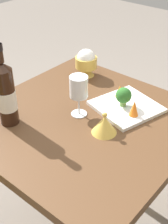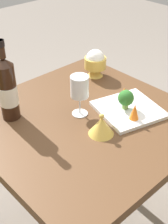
# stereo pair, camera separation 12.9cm
# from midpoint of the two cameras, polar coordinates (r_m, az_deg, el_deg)

# --- Properties ---
(dining_table) EXTENTS (0.86, 0.86, 0.76)m
(dining_table) POSITION_cam_midpoint_polar(r_m,az_deg,el_deg) (1.36, -2.71, -4.40)
(dining_table) COLOR brown
(dining_table) RESTS_ON ground_plane
(wine_bottle) EXTENTS (0.08, 0.08, 0.34)m
(wine_bottle) POSITION_cam_midpoint_polar(r_m,az_deg,el_deg) (1.26, -16.95, 3.09)
(wine_bottle) COLOR black
(wine_bottle) RESTS_ON dining_table
(wine_glass) EXTENTS (0.08, 0.08, 0.18)m
(wine_glass) POSITION_cam_midpoint_polar(r_m,az_deg,el_deg) (1.26, -3.90, 4.33)
(wine_glass) COLOR white
(wine_glass) RESTS_ON dining_table
(rice_bowl) EXTENTS (0.11, 0.11, 0.14)m
(rice_bowl) POSITION_cam_midpoint_polar(r_m,az_deg,el_deg) (1.60, -1.94, 9.02)
(rice_bowl) COLOR gold
(rice_bowl) RESTS_ON dining_table
(rice_bowl_lid) EXTENTS (0.10, 0.10, 0.09)m
(rice_bowl_lid) POSITION_cam_midpoint_polar(r_m,az_deg,el_deg) (1.20, 0.69, -2.39)
(rice_bowl_lid) COLOR gold
(rice_bowl_lid) RESTS_ON dining_table
(serving_plate) EXTENTS (0.31, 0.31, 0.02)m
(serving_plate) POSITION_cam_midpoint_polar(r_m,az_deg,el_deg) (1.36, 5.05, 0.90)
(serving_plate) COLOR white
(serving_plate) RESTS_ON dining_table
(broccoli_floret) EXTENTS (0.07, 0.07, 0.09)m
(broccoli_floret) POSITION_cam_midpoint_polar(r_m,az_deg,el_deg) (1.33, 4.50, 2.89)
(broccoli_floret) COLOR #729E4C
(broccoli_floret) RESTS_ON serving_plate
(carrot_garnish_left) EXTENTS (0.04, 0.04, 0.06)m
(carrot_garnish_left) POSITION_cam_midpoint_polar(r_m,az_deg,el_deg) (1.41, 3.93, 3.76)
(carrot_garnish_left) COLOR orange
(carrot_garnish_left) RESTS_ON serving_plate
(carrot_garnish_right) EXTENTS (0.04, 0.04, 0.07)m
(carrot_garnish_right) POSITION_cam_midpoint_polar(r_m,az_deg,el_deg) (1.28, 6.32, 0.60)
(carrot_garnish_right) COLOR orange
(carrot_garnish_right) RESTS_ON serving_plate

